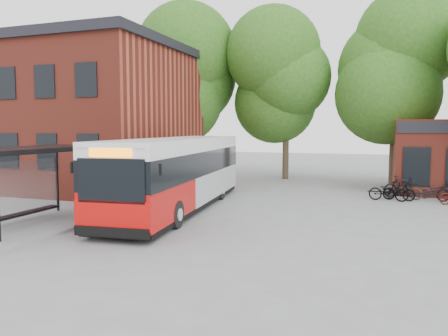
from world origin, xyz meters
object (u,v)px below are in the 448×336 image
(city_bus, at_px, (179,174))
(bicycle_2, at_px, (403,190))
(bicycle_4, at_px, (436,190))
(bicycle_3, at_px, (401,186))
(bicycle_0, at_px, (388,191))
(bus_shelter, at_px, (32,187))
(bicycle_1, at_px, (399,191))

(city_bus, distance_m, bicycle_2, 11.33)
(bicycle_2, height_order, bicycle_4, bicycle_2)
(city_bus, height_order, bicycle_3, city_bus)
(bicycle_0, bearing_deg, bicycle_2, -33.25)
(bicycle_0, height_order, bicycle_3, bicycle_3)
(bus_shelter, relative_size, bicycle_0, 3.81)
(city_bus, height_order, bicycle_2, city_bus)
(bicycle_0, bearing_deg, city_bus, 130.33)
(bicycle_1, bearing_deg, bicycle_2, -7.77)
(bicycle_0, height_order, bicycle_1, bicycle_0)
(bicycle_3, bearing_deg, bicycle_1, 152.58)
(bicycle_4, bearing_deg, bus_shelter, 115.59)
(bicycle_4, bearing_deg, bicycle_2, 100.10)
(city_bus, xyz_separation_m, bicycle_3, (9.35, 6.97, -1.01))
(city_bus, xyz_separation_m, bicycle_2, (9.40, 6.24, -1.09))
(bicycle_0, bearing_deg, bicycle_1, -54.05)
(bicycle_2, relative_size, bicycle_4, 1.07)
(bicycle_0, distance_m, bicycle_3, 1.65)
(city_bus, distance_m, bicycle_4, 13.06)
(bicycle_2, bearing_deg, bus_shelter, 135.43)
(bicycle_1, bearing_deg, bicycle_4, -41.82)
(city_bus, bearing_deg, bicycle_4, 26.33)
(bicycle_1, distance_m, bicycle_2, 0.57)
(bicycle_1, distance_m, bicycle_3, 1.27)
(bus_shelter, relative_size, bicycle_1, 4.55)
(bicycle_0, xyz_separation_m, bicycle_4, (2.29, 1.49, -0.05))
(bus_shelter, distance_m, bicycle_3, 17.46)
(bus_shelter, height_order, bicycle_1, bus_shelter)
(bicycle_3, height_order, bicycle_4, bicycle_3)
(bus_shelter, height_order, bicycle_2, bus_shelter)
(bicycle_3, bearing_deg, bicycle_4, -110.79)
(bicycle_0, xyz_separation_m, bicycle_2, (0.69, 0.78, -0.01))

